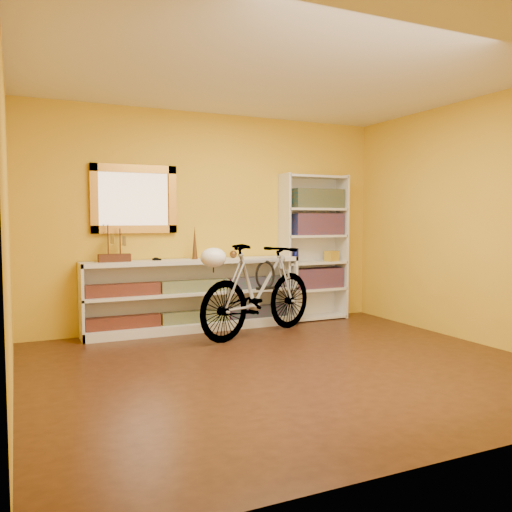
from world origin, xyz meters
name	(u,v)px	position (x,y,z in m)	size (l,w,h in m)	color
floor	(288,367)	(0.00, 0.00, -0.01)	(4.50, 4.00, 0.01)	black
ceiling	(290,70)	(0.00, 0.00, 2.60)	(4.50, 4.00, 0.01)	silver
back_wall	(212,221)	(0.00, 2.00, 1.30)	(4.50, 0.01, 2.60)	gold
left_wall	(6,222)	(-2.25, 0.00, 1.30)	(0.01, 4.00, 2.60)	gold
right_wall	(477,221)	(2.25, 0.00, 1.30)	(0.01, 4.00, 2.60)	gold
gilt_mirror	(134,199)	(-0.95, 1.97, 1.55)	(0.98, 0.06, 0.78)	#8B5819
wall_socket	(277,301)	(0.90, 1.99, 0.25)	(0.09, 0.01, 0.09)	silver
console_unit	(195,295)	(-0.29, 1.81, 0.42)	(2.60, 0.35, 0.85)	silver
cd_row_lower	(196,317)	(-0.29, 1.79, 0.17)	(2.50, 0.13, 0.14)	black
cd_row_upper	(195,286)	(-0.29, 1.79, 0.54)	(2.50, 0.13, 0.14)	navy
model_ship	(114,243)	(-1.21, 1.81, 1.06)	(0.35, 0.13, 0.41)	#3B1C10
toy_car	(157,260)	(-0.73, 1.81, 0.85)	(0.00, 0.00, 0.00)	black
bronze_ornament	(195,242)	(-0.28, 1.81, 1.05)	(0.07, 0.07, 0.39)	brown
decorative_orb	(233,254)	(0.21, 1.81, 0.90)	(0.09, 0.09, 0.09)	brown
bookcase	(314,247)	(1.36, 1.84, 0.95)	(0.90, 0.30, 1.90)	silver
book_row_a	(317,278)	(1.41, 1.84, 0.55)	(0.70, 0.22, 0.26)	maroon
book_row_b	(317,224)	(1.41, 1.84, 1.25)	(0.70, 0.22, 0.28)	maroon
book_row_c	(318,199)	(1.41, 1.84, 1.59)	(0.70, 0.22, 0.25)	#174751
travel_mug	(295,255)	(1.07, 1.82, 0.86)	(0.08, 0.08, 0.18)	#161F9A
red_tin	(300,201)	(1.16, 1.87, 1.56)	(0.14, 0.14, 0.18)	maroon
yellow_bag	(332,256)	(1.61, 1.80, 0.83)	(0.18, 0.12, 0.14)	gold
bicycle	(259,289)	(0.30, 1.27, 0.52)	(1.78, 0.46, 1.05)	silver
helmet	(213,258)	(-0.34, 1.02, 0.92)	(0.27, 0.26, 0.20)	white
u_lock	(265,275)	(0.40, 1.31, 0.68)	(0.25, 0.25, 0.03)	black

